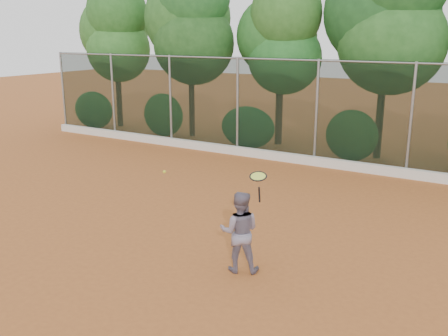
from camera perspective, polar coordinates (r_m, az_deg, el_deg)
The scene contains 7 objects.
ground at distance 11.27m, azimuth -2.62°, elevation -7.29°, with size 80.00×80.00×0.00m, color #A45826.
concrete_curb at distance 17.05m, azimuth 10.04°, elevation 0.83°, with size 24.00×0.20×0.30m, color silver.
tennis_player at distance 9.25m, azimuth 1.80°, elevation -7.28°, with size 0.75×0.59×1.54m, color slate.
chainlink_fence at distance 16.89m, azimuth 10.53°, elevation 6.58°, with size 24.09×0.09×3.50m.
foliage_backdrop at distance 18.76m, azimuth 11.50°, elevation 15.17°, with size 23.70×3.63×7.55m.
tennis_racket at distance 8.61m, azimuth 3.94°, elevation -1.20°, with size 0.38×0.38×0.56m.
tennis_ball_in_flight at distance 9.22m, azimuth -6.84°, elevation -0.43°, with size 0.06×0.06×0.06m.
Camera 1 is at (5.76, -8.69, 4.30)m, focal length 40.00 mm.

